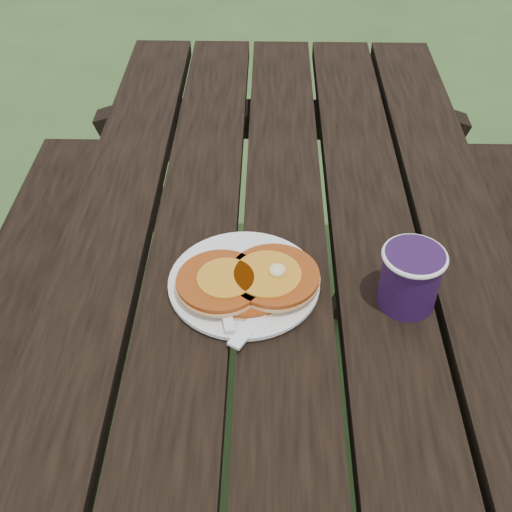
{
  "coord_description": "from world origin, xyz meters",
  "views": [
    {
      "loc": [
        -0.03,
        -0.7,
        1.45
      ],
      "look_at": [
        -0.05,
        0.02,
        0.8
      ],
      "focal_mm": 45.0,
      "sensor_mm": 36.0,
      "label": 1
    }
  ],
  "objects_px": {
    "pancake_stack": "(249,280)",
    "coffee_cup": "(411,275)",
    "picnic_table": "(279,428)",
    "plate": "(244,283)"
  },
  "relations": [
    {
      "from": "picnic_table",
      "to": "pancake_stack",
      "type": "bearing_deg",
      "value": -173.19
    },
    {
      "from": "pancake_stack",
      "to": "coffee_cup",
      "type": "distance_m",
      "value": 0.24
    },
    {
      "from": "picnic_table",
      "to": "coffee_cup",
      "type": "bearing_deg",
      "value": -6.75
    },
    {
      "from": "pancake_stack",
      "to": "coffee_cup",
      "type": "height_order",
      "value": "coffee_cup"
    },
    {
      "from": "plate",
      "to": "pancake_stack",
      "type": "bearing_deg",
      "value": -58.05
    },
    {
      "from": "plate",
      "to": "coffee_cup",
      "type": "relative_size",
      "value": 2.35
    },
    {
      "from": "picnic_table",
      "to": "coffee_cup",
      "type": "xyz_separation_m",
      "value": [
        0.18,
        -0.02,
        0.44
      ]
    },
    {
      "from": "plate",
      "to": "coffee_cup",
      "type": "distance_m",
      "value": 0.25
    },
    {
      "from": "picnic_table",
      "to": "plate",
      "type": "relative_size",
      "value": 7.93
    },
    {
      "from": "plate",
      "to": "pancake_stack",
      "type": "height_order",
      "value": "pancake_stack"
    }
  ]
}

